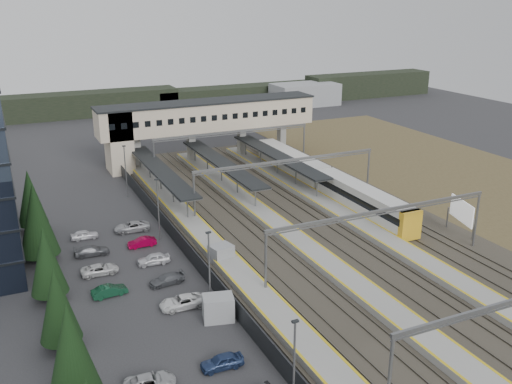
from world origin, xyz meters
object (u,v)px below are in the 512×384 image
relay_cabin_near (218,308)px  relay_cabin_far (221,254)px  billboard (462,212)px  train (325,181)px  footbridge (194,120)px

relay_cabin_near → relay_cabin_far: size_ratio=1.17×
relay_cabin_near → billboard: bearing=9.6°
relay_cabin_far → train: size_ratio=0.07×
relay_cabin_far → relay_cabin_near: bearing=-112.8°
relay_cabin_near → footbridge: size_ratio=0.08×
billboard → relay_cabin_near: bearing=-170.4°
train → relay_cabin_far: bearing=-145.6°
footbridge → billboard: bearing=-67.0°
relay_cabin_near → relay_cabin_far: bearing=67.2°
relay_cabin_near → billboard: size_ratio=0.61×
footbridge → billboard: 50.50m
relay_cabin_near → footbridge: 55.02m
relay_cabin_far → train: train is taller
relay_cabin_near → train: bearing=44.0°
train → billboard: (7.34, -21.04, 0.95)m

